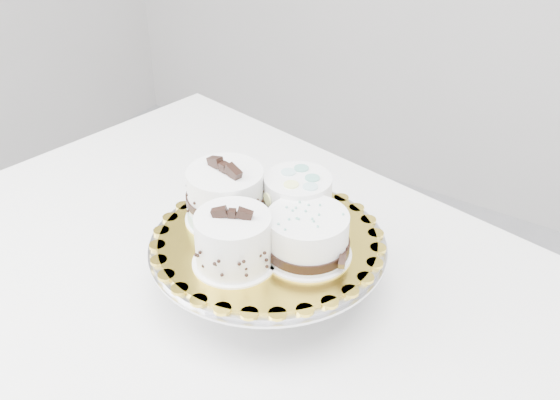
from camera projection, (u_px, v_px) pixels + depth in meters
The scene contains 7 objects.
table at pixel (258, 340), 1.07m from camera, with size 1.40×1.06×0.75m.
cake_stand at pixel (268, 257), 1.02m from camera, with size 0.34×0.34×0.09m.
cake_board at pixel (268, 240), 1.00m from camera, with size 0.31×0.31×0.00m, color gold.
cake_swirl at pixel (233, 241), 0.94m from camera, with size 0.14×0.14×0.09m.
cake_banded at pixel (226, 197), 1.03m from camera, with size 0.13×0.13×0.10m.
cake_dots at pixel (298, 199), 1.02m from camera, with size 0.13×0.13×0.07m.
cake_ribbon at pixel (308, 237), 0.96m from camera, with size 0.15×0.15×0.07m.
Camera 1 is at (0.42, -0.47, 1.44)m, focal length 45.00 mm.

